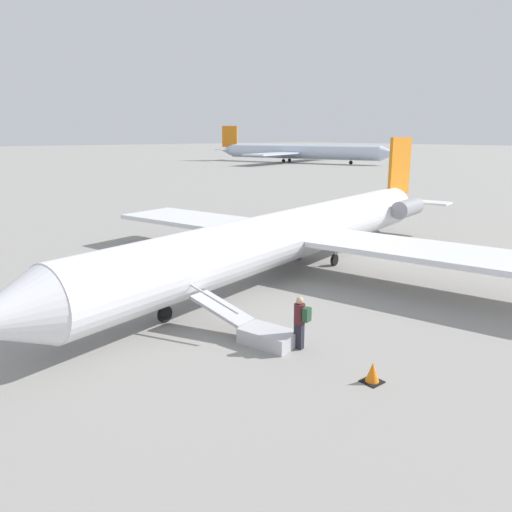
{
  "coord_description": "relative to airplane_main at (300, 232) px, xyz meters",
  "views": [
    {
      "loc": [
        16.51,
        17.35,
        6.7
      ],
      "look_at": [
        3.57,
        1.68,
        1.73
      ],
      "focal_mm": 35.0,
      "sensor_mm": 36.0,
      "label": 1
    }
  ],
  "objects": [
    {
      "name": "traffic_cone_near_stairs",
      "position": [
        6.89,
        9.89,
        -1.67
      ],
      "size": [
        0.53,
        0.53,
        0.58
      ],
      "color": "black",
      "rests_on": "ground"
    },
    {
      "name": "ground_plane",
      "position": [
        0.91,
        0.22,
        -1.94
      ],
      "size": [
        600.0,
        600.0,
        0.0
      ],
      "primitive_type": "plane",
      "color": "gray"
    },
    {
      "name": "airplane_far_center",
      "position": [
        -68.78,
        -70.8,
        0.68
      ],
      "size": [
        36.51,
        46.39,
        8.82
      ],
      "rotation": [
        0.0,
        0.0,
        1.88
      ],
      "color": "silver",
      "rests_on": "ground"
    },
    {
      "name": "passenger",
      "position": [
        6.87,
        7.01,
        -0.94
      ],
      "size": [
        0.4,
        0.56,
        1.74
      ],
      "rotation": [
        0.0,
        0.0,
        -1.33
      ],
      "color": "#23232D",
      "rests_on": "ground"
    },
    {
      "name": "boarding_stairs",
      "position": [
        7.53,
        5.71,
        -1.57
      ],
      "size": [
        1.95,
        4.14,
        1.64
      ],
      "rotation": [
        0.0,
        0.0,
        -1.33
      ],
      "color": "#B2B2B7",
      "rests_on": "ground"
    },
    {
      "name": "airplane_main",
      "position": [
        0.0,
        0.0,
        0.0
      ],
      "size": [
        31.37,
        24.35,
        6.5
      ],
      "rotation": [
        0.0,
        0.0,
        0.24
      ],
      "color": "silver",
      "rests_on": "ground"
    }
  ]
}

